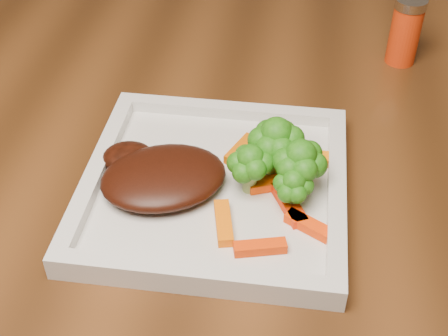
# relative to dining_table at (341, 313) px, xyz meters

# --- Properties ---
(dining_table) EXTENTS (1.60, 0.90, 0.75)m
(dining_table) POSITION_rel_dining_table_xyz_m (0.00, 0.00, 0.00)
(dining_table) COLOR #512C12
(dining_table) RESTS_ON floor
(plate) EXTENTS (0.27, 0.27, 0.01)m
(plate) POSITION_rel_dining_table_xyz_m (-0.18, -0.15, 0.38)
(plate) COLOR silver
(plate) RESTS_ON dining_table
(steak) EXTENTS (0.16, 0.14, 0.03)m
(steak) POSITION_rel_dining_table_xyz_m (-0.23, -0.16, 0.40)
(steak) COLOR #351108
(steak) RESTS_ON plate
(broccoli_0) EXTENTS (0.08, 0.08, 0.07)m
(broccoli_0) POSITION_rel_dining_table_xyz_m (-0.12, -0.12, 0.42)
(broccoli_0) COLOR #1C7814
(broccoli_0) RESTS_ON plate
(broccoli_1) EXTENTS (0.07, 0.07, 0.06)m
(broccoli_1) POSITION_rel_dining_table_xyz_m (-0.09, -0.15, 0.42)
(broccoli_1) COLOR #317713
(broccoli_1) RESTS_ON plate
(broccoli_2) EXTENTS (0.05, 0.05, 0.06)m
(broccoli_2) POSITION_rel_dining_table_xyz_m (-0.10, -0.17, 0.42)
(broccoli_2) COLOR #286F12
(broccoli_2) RESTS_ON plate
(broccoli_3) EXTENTS (0.06, 0.06, 0.06)m
(broccoli_3) POSITION_rel_dining_table_xyz_m (-0.14, -0.15, 0.42)
(broccoli_3) COLOR #146410
(broccoli_3) RESTS_ON plate
(carrot_0) EXTENTS (0.05, 0.03, 0.01)m
(carrot_0) POSITION_rel_dining_table_xyz_m (-0.12, -0.23, 0.39)
(carrot_0) COLOR #E73703
(carrot_0) RESTS_ON plate
(carrot_1) EXTENTS (0.05, 0.04, 0.01)m
(carrot_1) POSITION_rel_dining_table_xyz_m (-0.08, -0.20, 0.39)
(carrot_1) COLOR #F43903
(carrot_1) RESTS_ON plate
(carrot_2) EXTENTS (0.03, 0.06, 0.01)m
(carrot_2) POSITION_rel_dining_table_xyz_m (-0.16, -0.20, 0.39)
(carrot_2) COLOR #F16703
(carrot_2) RESTS_ON plate
(carrot_3) EXTENTS (0.06, 0.02, 0.01)m
(carrot_3) POSITION_rel_dining_table_xyz_m (-0.08, -0.10, 0.39)
(carrot_3) COLOR orange
(carrot_3) RESTS_ON plate
(carrot_4) EXTENTS (0.03, 0.05, 0.01)m
(carrot_4) POSITION_rel_dining_table_xyz_m (-0.16, -0.09, 0.39)
(carrot_4) COLOR #CD5803
(carrot_4) RESTS_ON plate
(carrot_5) EXTENTS (0.04, 0.06, 0.01)m
(carrot_5) POSITION_rel_dining_table_xyz_m (-0.10, -0.17, 0.39)
(carrot_5) COLOR #FF2F04
(carrot_5) RESTS_ON plate
(carrot_6) EXTENTS (0.06, 0.04, 0.01)m
(carrot_6) POSITION_rel_dining_table_xyz_m (-0.11, -0.14, 0.39)
(carrot_6) COLOR #FD4704
(carrot_6) RESTS_ON plate
(spice_shaker) EXTENTS (0.04, 0.04, 0.09)m
(spice_shaker) POSITION_rel_dining_table_xyz_m (0.03, 0.15, 0.42)
(spice_shaker) COLOR red
(spice_shaker) RESTS_ON dining_table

